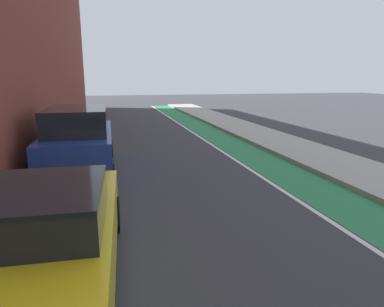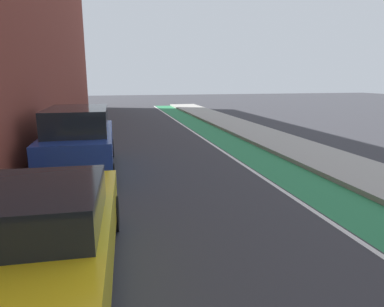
% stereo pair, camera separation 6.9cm
% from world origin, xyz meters
% --- Properties ---
extents(ground_plane, '(93.30, 93.30, 0.00)m').
position_xyz_m(ground_plane, '(0.00, 17.20, 0.00)').
color(ground_plane, '#38383D').
extents(bike_lane_paint, '(1.60, 42.41, 0.00)m').
position_xyz_m(bike_lane_paint, '(3.14, 19.20, 0.00)').
color(bike_lane_paint, '#2D8451').
rests_on(bike_lane_paint, ground).
extents(lane_divider_stripe, '(0.12, 42.41, 0.00)m').
position_xyz_m(lane_divider_stripe, '(2.24, 19.20, 0.00)').
color(lane_divider_stripe, white).
rests_on(lane_divider_stripe, ground).
extents(sidewalk_right, '(2.54, 42.41, 0.14)m').
position_xyz_m(sidewalk_right, '(5.21, 19.20, 0.07)').
color(sidewalk_right, '#A8A59E').
rests_on(sidewalk_right, ground).
extents(parked_sedan_yellow_cab, '(2.05, 4.48, 1.53)m').
position_xyz_m(parked_sedan_yellow_cab, '(-2.89, 9.72, 0.79)').
color(parked_sedan_yellow_cab, yellow).
rests_on(parked_sedan_yellow_cab, ground).
extents(parked_suv_blue, '(1.94, 4.75, 1.98)m').
position_xyz_m(parked_suv_blue, '(-2.89, 15.71, 1.02)').
color(parked_suv_blue, navy).
rests_on(parked_suv_blue, ground).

